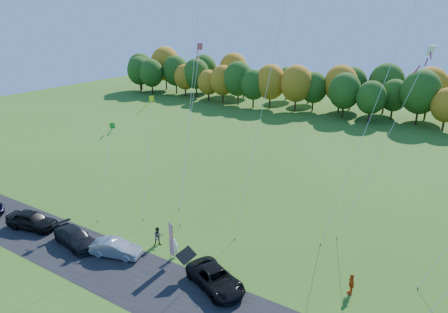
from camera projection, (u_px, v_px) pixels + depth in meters
The scene contains 18 objects.
ground at pixel (185, 258), 32.60m from camera, with size 160.00×160.00×0.00m, color #2F5717.
asphalt_strip at pixel (152, 284), 29.40m from camera, with size 90.00×6.00×0.01m, color black.
tree_line at pixel (359, 118), 76.57m from camera, with size 116.00×12.00×10.00m, color #1E4711, non-canonical shape.
black_suv at pixel (215, 278), 28.89m from camera, with size 2.39×5.19×1.44m, color black.
silver_sedan at pixel (116, 248), 32.69m from camera, with size 1.48×4.23×1.40m, color silver.
dark_truck_a at pixel (75, 237), 34.24m from camera, with size 2.00×4.93×1.43m, color black.
dark_truck_b at pixel (32, 220), 36.92m from camera, with size 1.97×4.91×1.67m, color black.
person_tailgate_a at pixel (175, 248), 32.53m from camera, with size 0.59×0.38×1.60m, color white.
person_tailgate_b at pixel (158, 237), 34.12m from camera, with size 0.83×0.65×1.70m, color gray.
person_east at pixel (351, 284), 28.17m from camera, with size 0.94×0.39×1.61m, color #CC5113.
feather_flag at pixel (171, 239), 31.09m from camera, with size 0.48×0.19×3.71m.
kite_delta_blue at pixel (194, 55), 38.05m from camera, with size 5.44×12.41×31.11m.
kite_parafoil_orange at pixel (389, 71), 32.55m from camera, with size 7.27×11.38×29.20m.
kite_delta_red at pixel (267, 84), 34.11m from camera, with size 2.78×9.34×25.34m.
kite_diamond_yellow at pixel (147, 157), 39.81m from camera, with size 3.73×6.32×11.19m.
kite_diamond_green at pixel (105, 171), 38.47m from camera, with size 1.45×4.33×9.20m.
kite_diamond_white at pixel (383, 146), 34.32m from camera, with size 5.08×7.52×16.79m.
kite_diamond_pink at pixel (190, 126), 41.32m from camera, with size 2.73×7.83×16.33m.
Camera 1 is at (17.49, -22.02, 18.74)m, focal length 32.00 mm.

